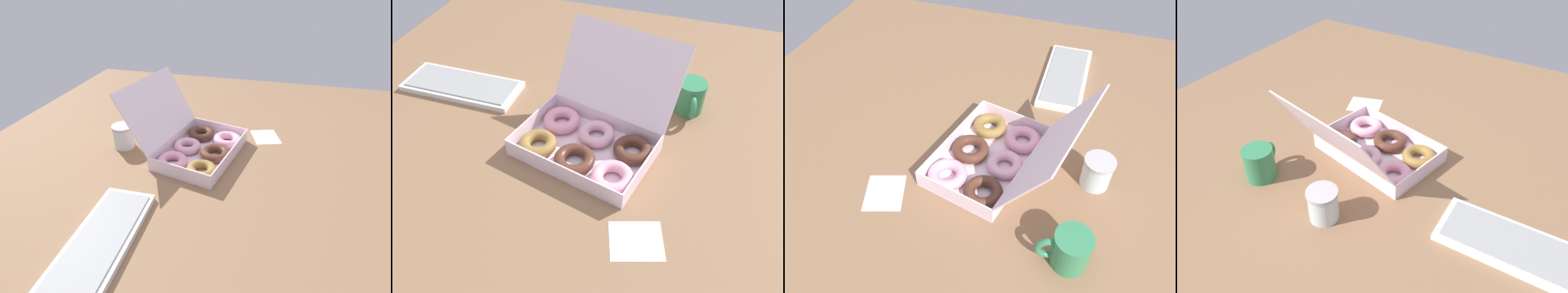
% 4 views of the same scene
% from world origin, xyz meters
% --- Properties ---
extents(ground_plane, '(1.80, 1.80, 0.02)m').
position_xyz_m(ground_plane, '(0.00, 0.00, -0.01)').
color(ground_plane, '#886345').
extents(donut_box, '(0.43, 0.44, 0.26)m').
position_xyz_m(donut_box, '(-0.01, 0.04, 0.03)').
color(donut_box, white).
rests_on(donut_box, ground_plane).
extents(keyboard, '(0.38, 0.16, 0.02)m').
position_xyz_m(keyboard, '(-0.49, 0.17, 0.01)').
color(keyboard, white).
rests_on(keyboard, ground_plane).
extents(coffee_mug, '(0.09, 0.13, 0.10)m').
position_xyz_m(coffee_mug, '(0.23, 0.29, 0.05)').
color(coffee_mug, '#318052').
rests_on(coffee_mug, ground_plane).
extents(glass_jar, '(0.08, 0.08, 0.09)m').
position_xyz_m(glass_jar, '(-0.03, 0.33, 0.05)').
color(glass_jar, silver).
rests_on(glass_jar, ground_plane).
extents(paper_napkin, '(0.15, 0.13, 0.00)m').
position_xyz_m(paper_napkin, '(0.18, -0.21, 0.00)').
color(paper_napkin, white).
rests_on(paper_napkin, ground_plane).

